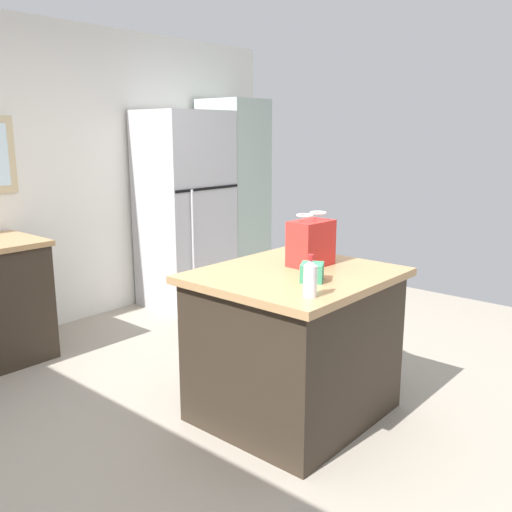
% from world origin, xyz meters
% --- Properties ---
extents(ground, '(6.58, 6.58, 0.00)m').
position_xyz_m(ground, '(0.00, 0.00, 0.00)').
color(ground, '#9E9384').
extents(back_wall, '(5.48, 0.13, 2.59)m').
position_xyz_m(back_wall, '(-0.01, 2.31, 1.30)').
color(back_wall, silver).
rests_on(back_wall, ground).
extents(kitchen_island, '(1.10, 0.99, 0.89)m').
position_xyz_m(kitchen_island, '(0.21, -0.28, 0.45)').
color(kitchen_island, '#33281E').
rests_on(kitchen_island, ground).
extents(refrigerator, '(0.82, 0.68, 1.88)m').
position_xyz_m(refrigerator, '(1.34, 1.91, 0.94)').
color(refrigerator, '#B7B7BC').
rests_on(refrigerator, ground).
extents(tall_cabinet, '(0.54, 0.60, 2.01)m').
position_xyz_m(tall_cabinet, '(2.03, 1.91, 1.00)').
color(tall_cabinet, '#9EB2A8').
rests_on(tall_cabinet, ground).
extents(shopping_bag, '(0.28, 0.19, 0.32)m').
position_xyz_m(shopping_bag, '(0.40, -0.25, 1.03)').
color(shopping_bag, red).
rests_on(shopping_bag, kitchen_island).
extents(small_box, '(0.18, 0.17, 0.10)m').
position_xyz_m(small_box, '(0.11, -0.47, 0.94)').
color(small_box, '#388E66').
rests_on(small_box, kitchen_island).
extents(bottle, '(0.07, 0.07, 0.21)m').
position_xyz_m(bottle, '(-0.14, -0.63, 0.99)').
color(bottle, white).
rests_on(bottle, kitchen_island).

